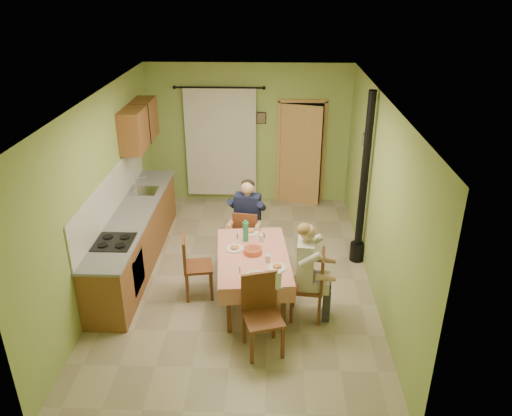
{
  "coord_description": "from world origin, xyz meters",
  "views": [
    {
      "loc": [
        0.49,
        -6.59,
        4.29
      ],
      "look_at": [
        0.25,
        0.1,
        1.15
      ],
      "focal_mm": 35.0,
      "sensor_mm": 36.0,
      "label": 1
    }
  ],
  "objects_px": {
    "dining_table": "(253,278)",
    "stove_flue": "(362,203)",
    "chair_right": "(307,298)",
    "man_right": "(308,261)",
    "chair_far": "(247,246)",
    "chair_left": "(198,278)",
    "chair_near": "(263,330)",
    "man_far": "(247,213)"
  },
  "relations": [
    {
      "from": "chair_near",
      "to": "man_far",
      "type": "height_order",
      "value": "man_far"
    },
    {
      "from": "chair_far",
      "to": "stove_flue",
      "type": "xyz_separation_m",
      "value": [
        1.8,
        0.13,
        0.74
      ]
    },
    {
      "from": "chair_near",
      "to": "man_far",
      "type": "bearing_deg",
      "value": -98.29
    },
    {
      "from": "dining_table",
      "to": "chair_near",
      "type": "relative_size",
      "value": 1.7
    },
    {
      "from": "chair_right",
      "to": "stove_flue",
      "type": "distance_m",
      "value": 1.93
    },
    {
      "from": "dining_table",
      "to": "chair_near",
      "type": "xyz_separation_m",
      "value": [
        0.16,
        -1.04,
        -0.09
      ]
    },
    {
      "from": "chair_far",
      "to": "stove_flue",
      "type": "height_order",
      "value": "stove_flue"
    },
    {
      "from": "chair_far",
      "to": "stove_flue",
      "type": "relative_size",
      "value": 0.34
    },
    {
      "from": "man_right",
      "to": "chair_left",
      "type": "bearing_deg",
      "value": 80.49
    },
    {
      "from": "man_right",
      "to": "man_far",
      "type": "bearing_deg",
      "value": 38.18
    },
    {
      "from": "chair_right",
      "to": "man_far",
      "type": "xyz_separation_m",
      "value": [
        -0.89,
        1.42,
        0.59
      ]
    },
    {
      "from": "chair_near",
      "to": "man_right",
      "type": "height_order",
      "value": "man_right"
    },
    {
      "from": "chair_left",
      "to": "man_far",
      "type": "xyz_separation_m",
      "value": [
        0.68,
        0.97,
        0.59
      ]
    },
    {
      "from": "stove_flue",
      "to": "chair_near",
      "type": "bearing_deg",
      "value": -123.84
    },
    {
      "from": "man_right",
      "to": "stove_flue",
      "type": "bearing_deg",
      "value": -24.7
    },
    {
      "from": "chair_right",
      "to": "man_far",
      "type": "height_order",
      "value": "man_far"
    },
    {
      "from": "chair_near",
      "to": "man_far",
      "type": "distance_m",
      "value": 2.23
    },
    {
      "from": "man_far",
      "to": "chair_right",
      "type": "bearing_deg",
      "value": -48.43
    },
    {
      "from": "dining_table",
      "to": "stove_flue",
      "type": "distance_m",
      "value": 2.16
    },
    {
      "from": "chair_right",
      "to": "man_right",
      "type": "bearing_deg",
      "value": 90.0
    },
    {
      "from": "dining_table",
      "to": "chair_far",
      "type": "distance_m",
      "value": 1.09
    },
    {
      "from": "man_far",
      "to": "dining_table",
      "type": "bearing_deg",
      "value": -73.38
    },
    {
      "from": "chair_right",
      "to": "dining_table",
      "type": "bearing_deg",
      "value": 72.89
    },
    {
      "from": "dining_table",
      "to": "stove_flue",
      "type": "bearing_deg",
      "value": 30.0
    },
    {
      "from": "chair_far",
      "to": "chair_left",
      "type": "xyz_separation_m",
      "value": [
        -0.67,
        -0.96,
        0.0
      ]
    },
    {
      "from": "chair_far",
      "to": "man_right",
      "type": "bearing_deg",
      "value": -48.53
    },
    {
      "from": "chair_far",
      "to": "chair_near",
      "type": "xyz_separation_m",
      "value": [
        0.3,
        -2.11,
        0.0
      ]
    },
    {
      "from": "chair_left",
      "to": "man_right",
      "type": "height_order",
      "value": "man_right"
    },
    {
      "from": "chair_far",
      "to": "chair_left",
      "type": "bearing_deg",
      "value": -115.62
    },
    {
      "from": "chair_far",
      "to": "chair_right",
      "type": "xyz_separation_m",
      "value": [
        0.89,
        -1.41,
        0.0
      ]
    },
    {
      "from": "chair_near",
      "to": "chair_left",
      "type": "relative_size",
      "value": 1.05
    },
    {
      "from": "chair_left",
      "to": "man_far",
      "type": "distance_m",
      "value": 1.32
    },
    {
      "from": "man_far",
      "to": "stove_flue",
      "type": "bearing_deg",
      "value": 13.18
    },
    {
      "from": "chair_right",
      "to": "man_far",
      "type": "distance_m",
      "value": 1.77
    },
    {
      "from": "dining_table",
      "to": "chair_right",
      "type": "relative_size",
      "value": 1.73
    },
    {
      "from": "chair_left",
      "to": "stove_flue",
      "type": "height_order",
      "value": "stove_flue"
    },
    {
      "from": "dining_table",
      "to": "stove_flue",
      "type": "relative_size",
      "value": 0.62
    },
    {
      "from": "chair_far",
      "to": "man_right",
      "type": "xyz_separation_m",
      "value": [
        0.88,
        -1.4,
        0.59
      ]
    },
    {
      "from": "chair_right",
      "to": "chair_left",
      "type": "relative_size",
      "value": 1.03
    },
    {
      "from": "chair_right",
      "to": "man_right",
      "type": "xyz_separation_m",
      "value": [
        -0.01,
        0.0,
        0.59
      ]
    },
    {
      "from": "chair_right",
      "to": "man_right",
      "type": "height_order",
      "value": "man_right"
    },
    {
      "from": "chair_right",
      "to": "stove_flue",
      "type": "relative_size",
      "value": 0.36
    }
  ]
}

